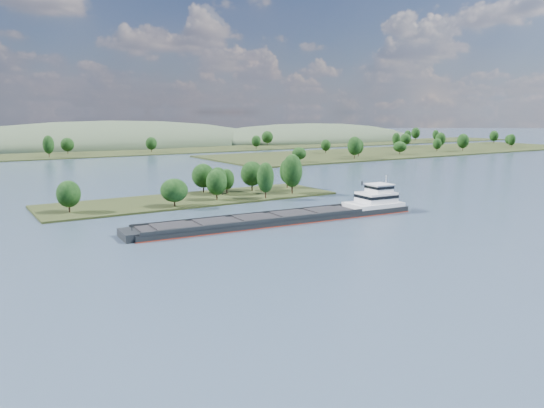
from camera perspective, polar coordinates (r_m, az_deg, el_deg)
ground at (r=129.68m, az=2.19°, el=-3.27°), size 1800.00×1800.00×0.00m
tree_island at (r=182.94m, az=-6.48°, el=1.75°), size 100.00×30.76×15.37m
right_bank at (r=415.47m, az=14.82°, el=5.60°), size 320.00×90.00×15.49m
back_shoreline at (r=393.64m, az=-20.17°, el=5.07°), size 900.00×60.00×15.45m
hill_east at (r=563.00m, az=4.08°, el=6.83°), size 260.00×140.00×36.00m
hill_west at (r=502.68m, az=-16.94°, el=6.07°), size 320.00×160.00×44.00m
cargo_barge at (r=146.32m, az=2.74°, el=-1.19°), size 84.40×15.37×11.35m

